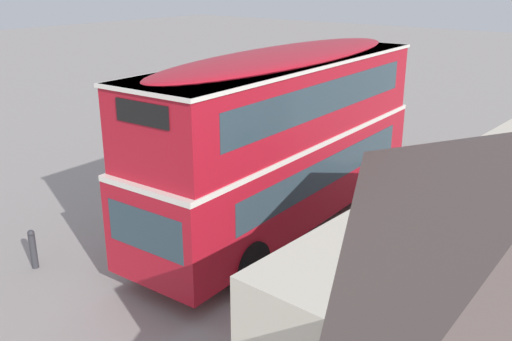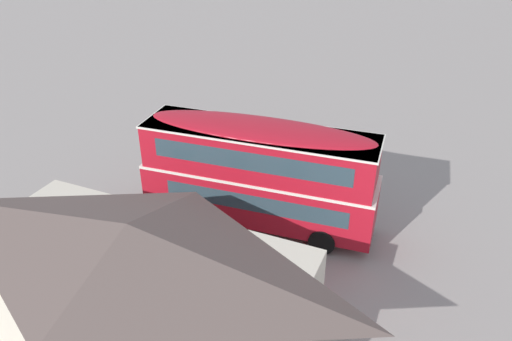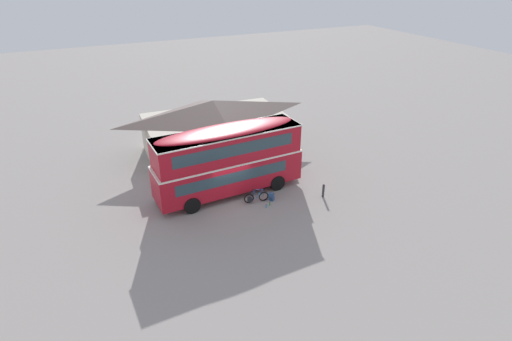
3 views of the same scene
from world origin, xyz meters
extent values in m
plane|color=gray|center=(0.00, 0.00, 0.00)|extent=(120.00, 120.00, 0.00)
cylinder|color=black|center=(3.34, 2.27, 0.55)|extent=(1.11, 0.33, 1.10)
cylinder|color=black|center=(3.44, -0.11, 0.55)|extent=(1.11, 0.33, 1.10)
cylinder|color=black|center=(-2.85, 2.00, 0.55)|extent=(1.11, 0.33, 1.10)
cylinder|color=black|center=(-2.75, -0.38, 0.55)|extent=(1.11, 0.33, 1.10)
cube|color=#B21423|center=(0.29, 0.94, 1.52)|extent=(10.09, 2.93, 2.10)
cube|color=white|center=(0.29, 0.94, 2.60)|extent=(10.11, 2.95, 0.12)
cube|color=#B21423|center=(0.29, 0.94, 3.58)|extent=(9.79, 2.86, 1.90)
ellipsoid|color=#B21423|center=(0.29, 0.94, 4.61)|extent=(9.59, 2.80, 0.36)
cube|color=#2D424C|center=(5.26, 1.16, 1.77)|extent=(0.15, 2.05, 0.90)
cube|color=black|center=(5.13, 1.15, 4.10)|extent=(0.12, 1.38, 0.44)
cube|color=#2D424C|center=(0.15, -0.30, 1.82)|extent=(7.79, 0.37, 0.76)
cube|color=#2D424C|center=(0.34, -0.27, 3.73)|extent=(8.19, 0.39, 0.80)
cube|color=#2D424C|center=(0.04, 2.17, 1.82)|extent=(7.79, 0.37, 0.76)
cube|color=#2D424C|center=(0.24, 2.16, 3.73)|extent=(8.19, 0.39, 0.80)
cube|color=white|center=(0.29, 0.94, 4.49)|extent=(9.89, 2.95, 0.08)
torus|color=black|center=(1.95, -1.02, 0.34)|extent=(0.68, 0.20, 0.68)
torus|color=black|center=(0.96, -0.84, 0.34)|extent=(0.68, 0.20, 0.68)
cylinder|color=#B2B2B7|center=(1.95, -1.02, 0.34)|extent=(0.07, 0.11, 0.05)
cylinder|color=#B2B2B7|center=(0.96, -0.84, 0.34)|extent=(0.07, 0.11, 0.05)
cylinder|color=#234C99|center=(1.68, -0.97, 0.59)|extent=(0.45, 0.11, 0.65)
cylinder|color=#234C99|center=(1.61, -0.96, 0.92)|extent=(0.56, 0.13, 0.06)
cylinder|color=#234C99|center=(1.40, -0.92, 0.61)|extent=(0.18, 0.07, 0.66)
cylinder|color=#234C99|center=(1.21, -0.89, 0.31)|extent=(0.52, 0.12, 0.09)
cylinder|color=#234C99|center=(1.14, -0.88, 0.64)|extent=(0.40, 0.10, 0.60)
cylinder|color=#234C99|center=(1.92, -1.02, 0.62)|extent=(0.10, 0.05, 0.57)
cylinder|color=black|center=(1.89, -1.01, 0.96)|extent=(0.11, 0.46, 0.03)
ellipsoid|color=black|center=(1.31, -0.91, 0.96)|extent=(0.27, 0.14, 0.06)
cube|color=black|center=(0.95, -1.01, 0.36)|extent=(0.30, 0.19, 0.32)
cylinder|color=#338CBF|center=(1.68, -0.97, 0.59)|extent=(0.07, 0.07, 0.18)
cube|color=#2D4C7A|center=(2.45, -1.17, 0.27)|extent=(0.40, 0.42, 0.53)
ellipsoid|color=#2D4C7A|center=(2.45, -1.17, 0.53)|extent=(0.38, 0.40, 0.10)
cube|color=navy|center=(2.33, -1.25, 0.19)|extent=(0.17, 0.21, 0.19)
cylinder|color=black|center=(2.61, -1.16, 0.27)|extent=(0.05, 0.05, 0.43)
cylinder|color=black|center=(2.51, -1.01, 0.27)|extent=(0.05, 0.05, 0.43)
cylinder|color=green|center=(2.05, -1.70, 0.10)|extent=(0.08, 0.08, 0.20)
cylinder|color=black|center=(2.05, -1.70, 0.21)|extent=(0.05, 0.05, 0.03)
cylinder|color=#338CBF|center=(1.73, -1.85, 0.11)|extent=(0.07, 0.07, 0.23)
cylinder|color=black|center=(1.73, -1.85, 0.24)|extent=(0.04, 0.04, 0.03)
cube|color=beige|center=(1.86, 8.02, 1.53)|extent=(11.24, 5.77, 3.06)
pyramid|color=brown|center=(1.86, 8.02, 3.67)|extent=(11.66, 6.18, 1.23)
cube|color=#3D2319|center=(1.75, 5.34, 1.05)|extent=(1.10, 0.08, 2.10)
cube|color=#2D424C|center=(-1.01, 5.45, 1.68)|extent=(1.10, 0.08, 0.90)
cube|color=#2D424C|center=(4.51, 5.23, 1.68)|extent=(1.10, 0.08, 0.90)
cylinder|color=#333338|center=(5.81, -2.27, 0.42)|extent=(0.16, 0.16, 0.85)
sphere|color=#333338|center=(5.81, -2.27, 0.89)|extent=(0.16, 0.16, 0.16)
camera|label=1|loc=(11.82, 9.16, 6.54)|focal=39.67mm
camera|label=2|loc=(-6.07, 17.82, 12.96)|focal=34.59mm
camera|label=3|loc=(-8.21, -21.45, 14.31)|focal=28.33mm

